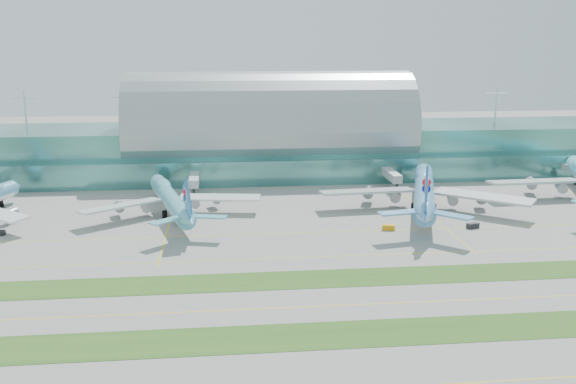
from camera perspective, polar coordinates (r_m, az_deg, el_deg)
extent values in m
plane|color=gray|center=(153.96, 2.17, -8.03)|extent=(700.00, 700.00, 0.00)
cube|color=#3D7A75|center=(276.44, -1.64, 3.81)|extent=(340.00, 42.00, 20.00)
cube|color=#3D7A75|center=(253.86, -1.21, 1.79)|extent=(340.00, 8.00, 10.00)
ellipsoid|color=#9EA5A8|center=(274.94, -1.65, 5.87)|extent=(340.00, 46.20, 16.17)
cylinder|color=white|center=(273.99, -1.66, 7.52)|extent=(0.80, 0.80, 16.00)
cube|color=#B2B7B7|center=(242.35, -8.31, 1.21)|extent=(3.50, 22.00, 3.00)
cylinder|color=black|center=(233.39, -8.37, -0.15)|extent=(1.00, 1.00, 4.00)
cube|color=#B2B7B7|center=(250.66, 9.08, 1.59)|extent=(3.50, 22.00, 3.00)
cylinder|color=black|center=(242.00, 9.66, 0.29)|extent=(1.00, 1.00, 4.00)
cube|color=#B2B7B7|center=(279.59, 24.11, 1.80)|extent=(3.50, 22.00, 3.00)
cube|color=#2D591E|center=(128.64, 3.98, -12.56)|extent=(420.00, 12.00, 0.08)
cube|color=#2D591E|center=(155.79, 2.07, -7.75)|extent=(420.00, 12.00, 0.08)
cube|color=yellow|center=(141.18, 2.99, -10.10)|extent=(420.00, 0.35, 0.01)
cube|color=yellow|center=(170.67, 1.31, -5.83)|extent=(420.00, 0.35, 0.01)
cube|color=yellow|center=(191.42, 0.47, -3.66)|extent=(420.00, 0.35, 0.01)
cone|color=#5A9FC7|center=(246.53, -23.03, 0.44)|extent=(6.65, 6.01, 5.48)
cylinder|color=black|center=(240.73, -24.16, -0.95)|extent=(1.59, 1.59, 2.65)
cylinder|color=#59B3C5|center=(212.47, -10.40, -0.63)|extent=(18.54, 54.88, 5.52)
ellipsoid|color=#59B3C5|center=(226.97, -11.08, 0.64)|extent=(9.10, 17.54, 3.93)
cone|color=#59B3C5|center=(241.09, -11.60, 0.99)|extent=(6.42, 5.64, 5.52)
cone|color=#59B3C5|center=(182.54, -8.76, -2.56)|extent=(7.00, 9.03, 5.24)
cube|color=silver|center=(208.96, -14.64, -1.19)|extent=(25.56, 21.06, 1.09)
cylinder|color=#97989F|center=(214.41, -13.68, -1.28)|extent=(4.11, 5.47, 3.03)
cube|color=silver|center=(213.92, -6.09, -0.49)|extent=(27.37, 10.42, 1.09)
cylinder|color=#97989F|center=(218.05, -7.40, -0.76)|extent=(4.11, 5.47, 3.03)
cube|color=#2B7BBF|center=(182.78, -8.93, -0.72)|extent=(3.31, 11.48, 12.83)
cylinder|color=silver|center=(183.31, -9.00, -0.25)|extent=(1.80, 4.34, 4.27)
cylinder|color=black|center=(233.56, -11.23, -0.42)|extent=(1.60, 1.60, 2.67)
cylinder|color=black|center=(209.69, -10.91, -2.00)|extent=(1.60, 1.60, 2.67)
cylinder|color=black|center=(210.53, -9.47, -1.88)|extent=(1.60, 1.60, 2.67)
cylinder|color=#60A2D5|center=(220.41, 12.02, 0.08)|extent=(25.94, 64.53, 6.56)
ellipsoid|color=#60A2D5|center=(237.96, 12.02, 1.51)|extent=(11.93, 20.89, 4.67)
cone|color=#60A2D5|center=(254.94, 11.98, 1.88)|extent=(7.84, 7.01, 6.56)
cone|color=#60A2D5|center=(184.21, 12.09, -2.16)|extent=(8.80, 10.95, 6.23)
cube|color=silver|center=(218.98, 7.03, 0.07)|extent=(32.26, 10.45, 1.29)
cylinder|color=gray|center=(224.76, 8.34, -0.20)|extent=(5.18, 6.63, 3.60)
cube|color=silver|center=(219.58, 16.98, -0.39)|extent=(29.56, 26.32, 1.29)
cylinder|color=gray|center=(225.19, 15.61, -0.54)|extent=(5.18, 6.63, 3.60)
cube|color=#296BB9|center=(184.62, 12.19, 0.01)|extent=(4.78, 13.45, 15.25)
cylinder|color=white|center=(185.30, 12.21, 0.56)|extent=(2.43, 5.13, 5.08)
cylinder|color=black|center=(245.79, 11.94, 0.30)|extent=(1.90, 1.90, 3.17)
cylinder|color=black|center=(217.44, 11.12, -1.38)|extent=(1.90, 1.90, 3.17)
cylinder|color=black|center=(217.54, 12.80, -1.46)|extent=(1.90, 1.90, 3.17)
cone|color=#6FDFF6|center=(288.40, 24.00, 2.40)|extent=(8.35, 7.53, 6.91)
cube|color=silver|center=(246.94, 21.05, 0.87)|extent=(33.79, 10.01, 1.36)
cylinder|color=#989BA1|center=(253.99, 21.95, 0.58)|extent=(5.59, 7.03, 3.79)
cube|color=black|center=(202.49, -9.13, -2.61)|extent=(3.96, 3.09, 1.78)
cube|color=black|center=(209.10, -9.00, -2.14)|extent=(3.27, 1.86, 1.45)
cube|color=orange|center=(196.74, 8.93, -3.11)|extent=(4.11, 2.88, 1.60)
cube|color=black|center=(203.99, 16.11, -2.89)|extent=(4.06, 2.69, 1.60)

